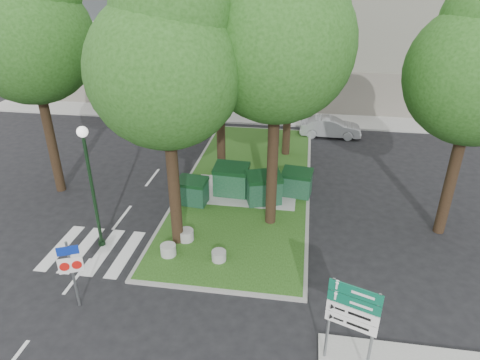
% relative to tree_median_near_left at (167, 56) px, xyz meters
% --- Properties ---
extents(ground, '(120.00, 120.00, 0.00)m').
position_rel_tree_median_near_left_xyz_m(ground, '(1.41, -2.56, -7.32)').
color(ground, black).
rests_on(ground, ground).
extents(median_island, '(6.00, 16.00, 0.12)m').
position_rel_tree_median_near_left_xyz_m(median_island, '(1.91, 5.44, -7.26)').
color(median_island, '#1D3F12').
rests_on(median_island, ground).
extents(median_kerb, '(6.30, 16.30, 0.10)m').
position_rel_tree_median_near_left_xyz_m(median_kerb, '(1.91, 5.44, -7.27)').
color(median_kerb, gray).
rests_on(median_kerb, ground).
extents(building_sidewalk, '(42.00, 3.00, 0.12)m').
position_rel_tree_median_near_left_xyz_m(building_sidewalk, '(1.41, 15.94, -7.26)').
color(building_sidewalk, '#999993').
rests_on(building_sidewalk, ground).
extents(zebra_crossing, '(5.00, 3.00, 0.01)m').
position_rel_tree_median_near_left_xyz_m(zebra_crossing, '(-2.34, -1.06, -7.31)').
color(zebra_crossing, silver).
rests_on(zebra_crossing, ground).
extents(tree_median_near_left, '(5.20, 5.20, 10.53)m').
position_rel_tree_median_near_left_xyz_m(tree_median_near_left, '(0.00, 0.00, 0.00)').
color(tree_median_near_left, black).
rests_on(tree_median_near_left, ground).
extents(tree_median_near_right, '(5.60, 5.60, 11.46)m').
position_rel_tree_median_near_left_xyz_m(tree_median_near_right, '(3.50, 2.00, 0.67)').
color(tree_median_near_right, black).
rests_on(tree_median_near_right, ground).
extents(tree_median_mid, '(4.80, 4.80, 9.99)m').
position_rel_tree_median_near_left_xyz_m(tree_median_mid, '(0.50, 6.50, -0.34)').
color(tree_median_mid, black).
rests_on(tree_median_mid, ground).
extents(tree_median_far, '(5.80, 5.80, 11.93)m').
position_rel_tree_median_near_left_xyz_m(tree_median_far, '(3.70, 9.50, 1.00)').
color(tree_median_far, black).
rests_on(tree_median_far, ground).
extents(tree_street_left, '(5.40, 5.40, 11.00)m').
position_rel_tree_median_near_left_xyz_m(tree_street_left, '(-7.00, 3.50, 0.33)').
color(tree_street_left, black).
rests_on(tree_street_left, ground).
extents(dumpster_a, '(1.43, 1.07, 1.24)m').
position_rel_tree_median_near_left_xyz_m(dumpster_a, '(-0.26, 3.00, -6.60)').
color(dumpster_a, '#0D321E').
rests_on(dumpster_a, median_island).
extents(dumpster_b, '(1.68, 1.22, 1.50)m').
position_rel_tree_median_near_left_xyz_m(dumpster_b, '(1.34, 4.17, -6.48)').
color(dumpster_b, '#134225').
rests_on(dumpster_b, median_island).
extents(dumpster_c, '(1.83, 1.54, 1.46)m').
position_rel_tree_median_near_left_xyz_m(dumpster_c, '(2.94, 3.60, -6.50)').
color(dumpster_c, '#103621').
rests_on(dumpster_c, median_island).
extents(dumpster_d, '(1.52, 1.16, 1.30)m').
position_rel_tree_median_near_left_xyz_m(dumpster_d, '(4.41, 4.52, -6.58)').
color(dumpster_d, '#123B23').
rests_on(dumpster_d, median_island).
extents(bollard_left, '(0.59, 0.59, 0.42)m').
position_rel_tree_median_near_left_xyz_m(bollard_left, '(-0.18, -1.01, -6.99)').
color(bollard_left, '#9C9E98').
rests_on(bollard_left, median_island).
extents(bollard_right, '(0.54, 0.54, 0.39)m').
position_rel_tree_median_near_left_xyz_m(bollard_right, '(1.77, -1.04, -7.00)').
color(bollard_right, gray).
rests_on(bollard_right, median_island).
extents(bollard_mid, '(0.61, 0.61, 0.44)m').
position_rel_tree_median_near_left_xyz_m(bollard_mid, '(0.21, 0.05, -6.98)').
color(bollard_mid, '#979692').
rests_on(bollard_mid, median_island).
extents(litter_bin, '(0.44, 0.44, 0.77)m').
position_rel_tree_median_near_left_xyz_m(litter_bin, '(3.29, 5.51, -6.81)').
color(litter_bin, yellow).
rests_on(litter_bin, median_island).
extents(street_lamp, '(0.40, 0.40, 4.96)m').
position_rel_tree_median_near_left_xyz_m(street_lamp, '(-3.05, -0.64, -4.20)').
color(street_lamp, black).
rests_on(street_lamp, ground).
extents(traffic_sign_pole, '(0.70, 0.34, 2.50)m').
position_rel_tree_median_near_left_xyz_m(traffic_sign_pole, '(-2.30, -3.94, -5.71)').
color(traffic_sign_pole, slate).
rests_on(traffic_sign_pole, ground).
extents(directional_sign, '(1.30, 0.52, 2.74)m').
position_rel_tree_median_near_left_xyz_m(directional_sign, '(6.11, -5.05, -5.38)').
color(directional_sign, slate).
rests_on(directional_sign, sidewalk_corner).
extents(car_white, '(4.26, 2.14, 1.39)m').
position_rel_tree_median_near_left_xyz_m(car_white, '(-5.70, 13.82, -6.62)').
color(car_white, silver).
rests_on(car_white, ground).
extents(car_silver, '(3.85, 1.36, 1.27)m').
position_rel_tree_median_near_left_xyz_m(car_silver, '(6.24, 12.94, -6.68)').
color(car_silver, '#A0A4A8').
rests_on(car_silver, ground).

